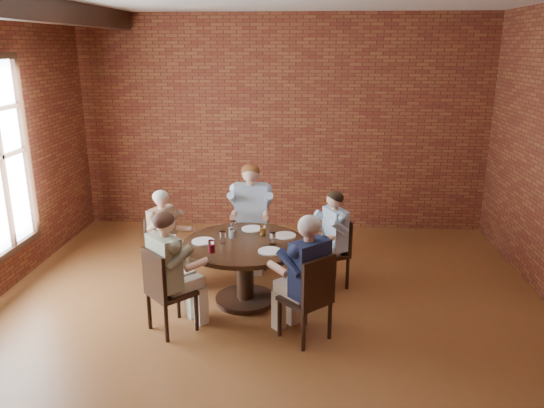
# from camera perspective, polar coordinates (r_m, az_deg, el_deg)

# --- Properties ---
(floor) EXTENTS (7.00, 7.00, 0.00)m
(floor) POSITION_cam_1_polar(r_m,az_deg,el_deg) (5.75, -0.85, -13.62)
(floor) COLOR brown
(floor) RESTS_ON ground
(wall_back) EXTENTS (7.00, 0.00, 7.00)m
(wall_back) POSITION_cam_1_polar(r_m,az_deg,el_deg) (8.55, 1.12, 8.57)
(wall_back) COLOR brown
(wall_back) RESTS_ON ground
(dining_table) EXTENTS (1.41, 1.41, 0.75)m
(dining_table) POSITION_cam_1_polar(r_m,az_deg,el_deg) (6.16, -2.95, -6.03)
(dining_table) COLOR black
(dining_table) RESTS_ON floor
(chair_a) EXTENTS (0.50, 0.50, 0.88)m
(chair_a) POSITION_cam_1_polar(r_m,az_deg,el_deg) (6.63, 6.87, -4.85)
(chair_a) COLOR black
(chair_a) RESTS_ON floor
(diner_a) EXTENTS (0.72, 0.67, 1.23)m
(diner_a) POSITION_cam_1_polar(r_m,az_deg,el_deg) (6.55, 6.36, -3.87)
(diner_a) COLOR teal
(diner_a) RESTS_ON floor
(chair_b) EXTENTS (0.48, 0.48, 0.98)m
(chair_b) POSITION_cam_1_polar(r_m,az_deg,el_deg) (7.29, -2.23, -2.39)
(chair_b) COLOR black
(chair_b) RESTS_ON floor
(diner_b) EXTENTS (0.60, 0.73, 1.40)m
(diner_b) POSITION_cam_1_polar(r_m,az_deg,el_deg) (7.14, -2.29, -1.29)
(diner_b) COLOR #9FB3CA
(diner_b) RESTS_ON floor
(chair_c) EXTENTS (0.48, 0.48, 0.87)m
(chair_c) POSITION_cam_1_polar(r_m,az_deg,el_deg) (6.79, -11.76, -4.58)
(chair_c) COLOR black
(chair_c) RESTS_ON floor
(diner_c) EXTENTS (0.70, 0.64, 1.22)m
(diner_c) POSITION_cam_1_polar(r_m,az_deg,el_deg) (6.71, -11.35, -3.66)
(diner_c) COLOR brown
(diner_c) RESTS_ON floor
(chair_d) EXTENTS (0.59, 0.59, 0.93)m
(chair_d) POSITION_cam_1_polar(r_m,az_deg,el_deg) (5.64, -11.52, -8.86)
(chair_d) COLOR black
(chair_d) RESTS_ON floor
(diner_d) EXTENTS (0.82, 0.82, 1.32)m
(diner_d) POSITION_cam_1_polar(r_m,az_deg,el_deg) (5.61, -10.87, -7.22)
(diner_d) COLOR tan
(diner_d) RESTS_ON floor
(chair_e) EXTENTS (0.60, 0.60, 0.94)m
(chair_e) POSITION_cam_1_polar(r_m,az_deg,el_deg) (5.38, 4.19, -9.78)
(chair_e) COLOR black
(chair_e) RESTS_ON floor
(diner_e) EXTENTS (0.83, 0.83, 1.33)m
(diner_e) POSITION_cam_1_polar(r_m,az_deg,el_deg) (5.37, 3.60, -7.97)
(diner_e) COLOR #172043
(diner_e) RESTS_ON floor
(plate_a) EXTENTS (0.26, 0.26, 0.01)m
(plate_a) POSITION_cam_1_polar(r_m,az_deg,el_deg) (6.25, 1.40, -3.39)
(plate_a) COLOR white
(plate_a) RESTS_ON dining_table
(plate_b) EXTENTS (0.26, 0.26, 0.01)m
(plate_b) POSITION_cam_1_polar(r_m,az_deg,el_deg) (6.47, -2.15, -2.68)
(plate_b) COLOR white
(plate_b) RESTS_ON dining_table
(plate_c) EXTENTS (0.26, 0.26, 0.01)m
(plate_c) POSITION_cam_1_polar(r_m,az_deg,el_deg) (6.12, -7.42, -3.99)
(plate_c) COLOR white
(plate_c) RESTS_ON dining_table
(plate_d) EXTENTS (0.26, 0.26, 0.01)m
(plate_d) POSITION_cam_1_polar(r_m,az_deg,el_deg) (5.78, -0.23, -5.10)
(plate_d) COLOR white
(plate_d) RESTS_ON dining_table
(glass_a) EXTENTS (0.07, 0.07, 0.14)m
(glass_a) POSITION_cam_1_polar(r_m,az_deg,el_deg) (5.97, 0.06, -3.74)
(glass_a) COLOR white
(glass_a) RESTS_ON dining_table
(glass_b) EXTENTS (0.07, 0.07, 0.14)m
(glass_b) POSITION_cam_1_polar(r_m,az_deg,el_deg) (6.25, -1.00, -2.80)
(glass_b) COLOR white
(glass_b) RESTS_ON dining_table
(glass_c) EXTENTS (0.07, 0.07, 0.14)m
(glass_c) POSITION_cam_1_polar(r_m,az_deg,el_deg) (6.37, -4.14, -2.44)
(glass_c) COLOR white
(glass_c) RESTS_ON dining_table
(glass_d) EXTENTS (0.07, 0.07, 0.14)m
(glass_d) POSITION_cam_1_polar(r_m,az_deg,el_deg) (6.19, -4.36, -3.05)
(glass_d) COLOR white
(glass_d) RESTS_ON dining_table
(glass_e) EXTENTS (0.07, 0.07, 0.14)m
(glass_e) POSITION_cam_1_polar(r_m,az_deg,el_deg) (6.03, -5.33, -3.60)
(glass_e) COLOR white
(glass_e) RESTS_ON dining_table
(glass_f) EXTENTS (0.07, 0.07, 0.14)m
(glass_f) POSITION_cam_1_polar(r_m,az_deg,el_deg) (5.78, -6.53, -4.56)
(glass_f) COLOR white
(glass_f) RESTS_ON dining_table
(smartphone) EXTENTS (0.10, 0.17, 0.01)m
(smartphone) POSITION_cam_1_polar(r_m,az_deg,el_deg) (5.78, 0.48, -5.13)
(smartphone) COLOR black
(smartphone) RESTS_ON dining_table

